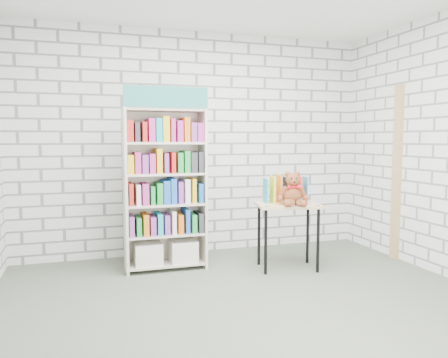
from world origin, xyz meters
name	(u,v)px	position (x,y,z in m)	size (l,w,h in m)	color
ground	(253,307)	(0.00, 0.00, 0.00)	(4.50, 4.50, 0.00)	#4E5648
room_shell	(255,100)	(0.00, 0.00, 1.78)	(4.52, 4.02, 2.81)	silver
bookshelf	(165,188)	(-0.53, 1.36, 0.92)	(0.90, 0.35, 2.01)	beige
display_table	(288,213)	(0.78, 0.95, 0.64)	(0.76, 0.60, 0.74)	tan
table_books	(286,190)	(0.80, 1.06, 0.88)	(0.51, 0.30, 0.29)	teal
teddy_bear	(293,192)	(0.78, 0.84, 0.89)	(0.33, 0.33, 0.37)	brown
door_trim	(397,173)	(2.23, 0.95, 1.05)	(0.05, 0.12, 2.10)	tan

